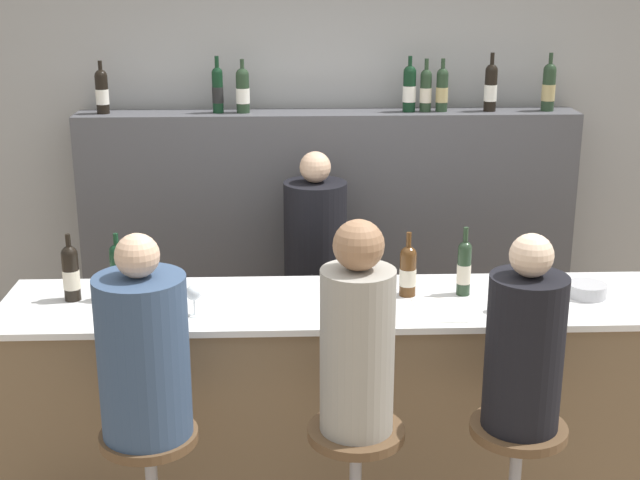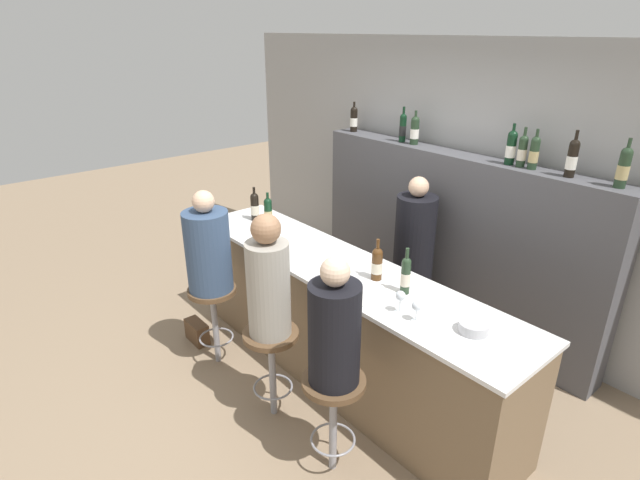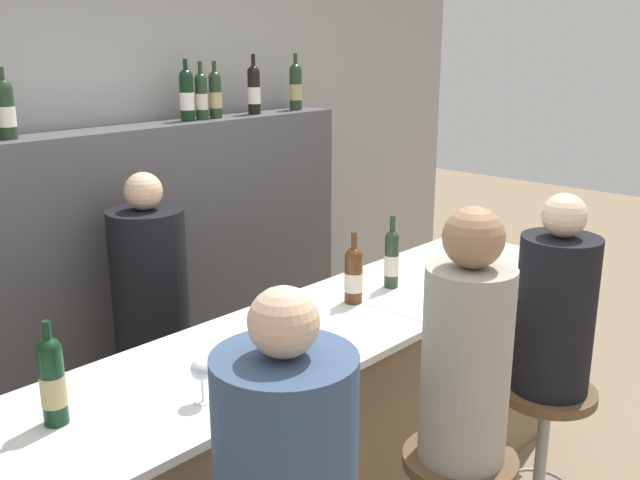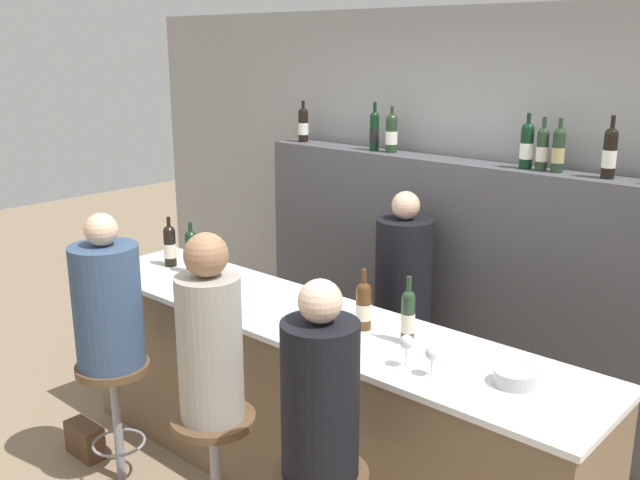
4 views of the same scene
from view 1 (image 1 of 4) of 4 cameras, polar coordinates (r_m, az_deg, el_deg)
The scene contains 27 objects.
wall_back at distance 5.59m, azimuth 0.40°, elevation 5.00°, with size 6.40×0.05×2.60m.
bar_counter at distance 4.36m, azimuth 1.34°, elevation -9.98°, with size 3.16×0.69×1.00m.
back_bar_cabinet at distance 5.49m, azimuth 0.50°, elevation -0.34°, with size 2.97×0.28×1.65m.
wine_bottle_counter_0 at distance 4.27m, azimuth -15.66°, elevation -2.02°, with size 0.08×0.08×0.32m.
wine_bottle_counter_1 at distance 4.22m, azimuth -12.80°, elevation -1.97°, with size 0.07×0.07×0.32m.
wine_bottle_counter_2 at distance 4.19m, azimuth 5.65°, elevation -1.95°, with size 0.08×0.08×0.31m.
wine_bottle_counter_3 at distance 4.23m, azimuth 9.21°, elevation -1.73°, with size 0.07×0.07×0.33m.
wine_bottle_backbar_0 at distance 5.38m, azimuth -13.78°, elevation 9.24°, with size 0.08×0.08×0.30m.
wine_bottle_backbar_1 at distance 5.29m, azimuth -6.57°, elevation 9.55°, with size 0.07×0.07×0.33m.
wine_bottle_backbar_2 at distance 5.28m, azimuth -4.97°, elevation 9.54°, with size 0.08×0.08×0.31m.
wine_bottle_backbar_3 at distance 5.32m, azimuth 5.74°, elevation 9.64°, with size 0.08×0.08×0.32m.
wine_bottle_backbar_4 at distance 5.34m, azimuth 6.78°, elevation 9.52°, with size 0.07×0.07×0.31m.
wine_bottle_backbar_5 at distance 5.35m, azimuth 7.82°, elevation 9.53°, with size 0.07×0.07×0.31m.
wine_bottle_backbar_6 at distance 5.41m, azimuth 10.87°, elevation 9.59°, with size 0.08×0.08×0.34m.
wine_bottle_backbar_7 at distance 5.50m, azimuth 14.43°, elevation 9.48°, with size 0.08×0.08×0.34m.
wine_glass_0 at distance 3.98m, azimuth -8.08°, elevation -3.43°, with size 0.07×0.07×0.14m.
wine_glass_1 at distance 4.07m, azimuth 11.79°, elevation -3.06°, with size 0.07×0.07×0.15m.
wine_glass_2 at distance 4.11m, azimuth 13.57°, elevation -3.15°, with size 0.06×0.06×0.14m.
metal_bowl at distance 4.37m, azimuth 16.72°, elevation -3.09°, with size 0.18×0.18×0.06m.
tasting_menu at distance 4.07m, azimuth 7.60°, elevation -4.45°, with size 0.21×0.30×0.00m.
bar_stool_left at distance 3.77m, azimuth -10.78°, elevation -13.97°, with size 0.39×0.39×0.71m.
guest_seated_left at distance 3.54m, azimuth -11.24°, elevation -7.00°, with size 0.36×0.36×0.83m.
bar_stool_middle at distance 3.74m, azimuth 2.30°, elevation -13.94°, with size 0.39×0.39×0.71m.
guest_seated_middle at distance 3.49m, azimuth 2.41°, elevation -6.36°, with size 0.29×0.29×0.87m.
bar_stool_right at distance 3.85m, azimuth 12.45°, elevation -13.44°, with size 0.39×0.39×0.71m.
guest_seated_right at distance 3.62m, azimuth 12.97°, elevation -6.60°, with size 0.31×0.31×0.81m.
bartender at distance 5.16m, azimuth -0.30°, elevation -3.19°, with size 0.36×0.36×1.50m.
Camera 1 is at (-0.25, -3.53, 2.51)m, focal length 50.00 mm.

